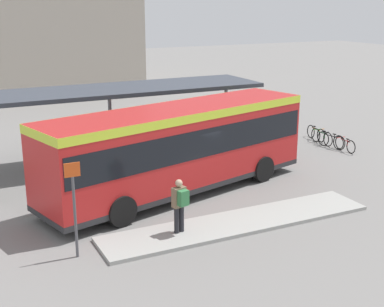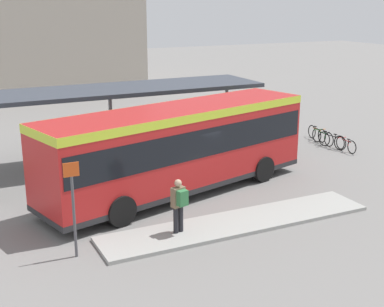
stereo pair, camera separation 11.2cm
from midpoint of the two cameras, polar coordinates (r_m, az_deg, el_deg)
ground_plane at (r=20.36m, az=-1.23°, el=-4.18°), size 120.00×120.00×0.00m
curb_island at (r=17.61m, az=5.11°, el=-7.37°), size 9.30×1.80×0.12m
city_bus at (r=19.79m, az=-1.24°, el=1.02°), size 11.25×5.26×3.28m
pedestrian_waiting at (r=16.33m, az=-1.19°, el=-5.26°), size 0.46×0.50×1.71m
bicycle_red at (r=26.82m, az=16.22°, el=0.91°), size 0.48×1.53×0.66m
bicycle_black at (r=27.24m, az=14.82°, el=1.34°), size 0.48×1.73×0.75m
bicycle_green at (r=27.86m, az=13.88°, el=1.71°), size 0.48×1.71×0.74m
bicycle_orange at (r=28.61m, az=13.28°, el=2.10°), size 0.48×1.65×0.71m
station_shelter at (r=23.82m, az=-8.64°, el=6.57°), size 13.88×3.40×3.33m
platform_sign at (r=15.22m, az=-12.33°, el=-5.43°), size 0.44×0.08×2.80m
station_building at (r=45.83m, az=-19.33°, el=12.74°), size 18.29×14.99×10.21m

